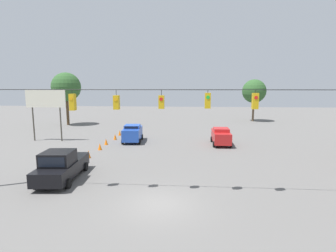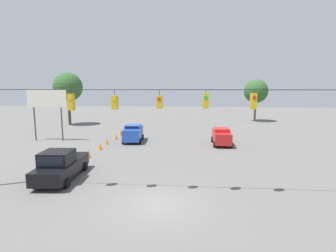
{
  "view_description": "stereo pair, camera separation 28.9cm",
  "coord_description": "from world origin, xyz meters",
  "px_view_note": "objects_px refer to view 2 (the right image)",
  "views": [
    {
      "loc": [
        -1.53,
        13.49,
        6.41
      ],
      "look_at": [
        0.34,
        -11.21,
        2.65
      ],
      "focal_mm": 28.0,
      "sensor_mm": 36.0,
      "label": 1
    },
    {
      "loc": [
        -1.82,
        13.47,
        6.41
      ],
      "look_at": [
        0.34,
        -11.21,
        2.65
      ],
      "focal_mm": 28.0,
      "sensor_mm": 36.0,
      "label": 2
    }
  ],
  "objects_px": {
    "traffic_cone_second": "(89,154)",
    "tree_horizon_right": "(68,87)",
    "sedan_red_oncoming_far": "(221,136)",
    "traffic_cone_third": "(100,146)",
    "tree_horizon_left": "(256,91)",
    "roadside_billboard": "(47,102)",
    "traffic_cone_fifth": "(116,137)",
    "traffic_cone_farthest": "(121,133)",
    "pickup_truck_black_parked_shoulder": "(61,165)",
    "traffic_cone_fourth": "(107,141)",
    "overhead_signal_span": "(159,118)",
    "traffic_cone_nearest": "(77,162)",
    "sedan_blue_withflow_far": "(133,133)"
  },
  "relations": [
    {
      "from": "traffic_cone_second",
      "to": "tree_horizon_right",
      "type": "relative_size",
      "value": 0.08
    },
    {
      "from": "sedan_red_oncoming_far",
      "to": "tree_horizon_right",
      "type": "height_order",
      "value": "tree_horizon_right"
    },
    {
      "from": "traffic_cone_third",
      "to": "tree_horizon_left",
      "type": "relative_size",
      "value": 0.09
    },
    {
      "from": "traffic_cone_second",
      "to": "tree_horizon_right",
      "type": "xyz_separation_m",
      "value": [
        11.11,
        -19.79,
        5.94
      ]
    },
    {
      "from": "sedan_red_oncoming_far",
      "to": "traffic_cone_third",
      "type": "xyz_separation_m",
      "value": [
        12.6,
        3.46,
        -0.62
      ]
    },
    {
      "from": "roadside_billboard",
      "to": "traffic_cone_fifth",
      "type": "bearing_deg",
      "value": -171.12
    },
    {
      "from": "traffic_cone_farthest",
      "to": "pickup_truck_black_parked_shoulder",
      "type": "bearing_deg",
      "value": 90.89
    },
    {
      "from": "sedan_red_oncoming_far",
      "to": "traffic_cone_fourth",
      "type": "relative_size",
      "value": 5.96
    },
    {
      "from": "overhead_signal_span",
      "to": "traffic_cone_nearest",
      "type": "distance_m",
      "value": 9.64
    },
    {
      "from": "overhead_signal_span",
      "to": "sedan_blue_withflow_far",
      "type": "distance_m",
      "value": 15.62
    },
    {
      "from": "sedan_blue_withflow_far",
      "to": "traffic_cone_fifth",
      "type": "distance_m",
      "value": 2.68
    },
    {
      "from": "sedan_blue_withflow_far",
      "to": "traffic_cone_farthest",
      "type": "relative_size",
      "value": 5.96
    },
    {
      "from": "sedan_red_oncoming_far",
      "to": "tree_horizon_left",
      "type": "distance_m",
      "value": 22.64
    },
    {
      "from": "traffic_cone_fourth",
      "to": "traffic_cone_fifth",
      "type": "xyz_separation_m",
      "value": [
        -0.22,
        -2.83,
        0.0
      ]
    },
    {
      "from": "overhead_signal_span",
      "to": "traffic_cone_second",
      "type": "bearing_deg",
      "value": -44.36
    },
    {
      "from": "overhead_signal_span",
      "to": "roadside_billboard",
      "type": "distance_m",
      "value": 20.67
    },
    {
      "from": "tree_horizon_left",
      "to": "tree_horizon_right",
      "type": "relative_size",
      "value": 0.89
    },
    {
      "from": "traffic_cone_farthest",
      "to": "tree_horizon_left",
      "type": "distance_m",
      "value": 26.93
    },
    {
      "from": "sedan_red_oncoming_far",
      "to": "sedan_blue_withflow_far",
      "type": "height_order",
      "value": "sedan_blue_withflow_far"
    },
    {
      "from": "sedan_blue_withflow_far",
      "to": "traffic_cone_second",
      "type": "bearing_deg",
      "value": 70.97
    },
    {
      "from": "traffic_cone_second",
      "to": "traffic_cone_fifth",
      "type": "bearing_deg",
      "value": -90.84
    },
    {
      "from": "overhead_signal_span",
      "to": "traffic_cone_fifth",
      "type": "height_order",
      "value": "overhead_signal_span"
    },
    {
      "from": "overhead_signal_span",
      "to": "roadside_billboard",
      "type": "height_order",
      "value": "overhead_signal_span"
    },
    {
      "from": "sedan_blue_withflow_far",
      "to": "tree_horizon_right",
      "type": "distance_m",
      "value": 19.23
    },
    {
      "from": "traffic_cone_farthest",
      "to": "roadside_billboard",
      "type": "height_order",
      "value": "roadside_billboard"
    },
    {
      "from": "tree_horizon_left",
      "to": "traffic_cone_farthest",
      "type": "bearing_deg",
      "value": 37.32
    },
    {
      "from": "sedan_blue_withflow_far",
      "to": "traffic_cone_second",
      "type": "distance_m",
      "value": 7.72
    },
    {
      "from": "traffic_cone_fifth",
      "to": "traffic_cone_fourth",
      "type": "bearing_deg",
      "value": 85.55
    },
    {
      "from": "overhead_signal_span",
      "to": "sedan_blue_withflow_far",
      "type": "xyz_separation_m",
      "value": [
        4.82,
        -14.43,
        -3.51
      ]
    },
    {
      "from": "overhead_signal_span",
      "to": "tree_horizon_right",
      "type": "relative_size",
      "value": 2.57
    },
    {
      "from": "overhead_signal_span",
      "to": "traffic_cone_second",
      "type": "xyz_separation_m",
      "value": [
        7.33,
        -7.17,
        -4.19
      ]
    },
    {
      "from": "pickup_truck_black_parked_shoulder",
      "to": "traffic_cone_fifth",
      "type": "relative_size",
      "value": 8.0
    },
    {
      "from": "roadside_billboard",
      "to": "traffic_cone_second",
      "type": "bearing_deg",
      "value": 137.29
    },
    {
      "from": "traffic_cone_farthest",
      "to": "tree_horizon_right",
      "type": "bearing_deg",
      "value": -38.29
    },
    {
      "from": "sedan_blue_withflow_far",
      "to": "traffic_cone_farthest",
      "type": "distance_m",
      "value": 4.59
    },
    {
      "from": "overhead_signal_span",
      "to": "sedan_red_oncoming_far",
      "type": "distance_m",
      "value": 15.1
    },
    {
      "from": "sedan_red_oncoming_far",
      "to": "traffic_cone_second",
      "type": "bearing_deg",
      "value": 27.38
    },
    {
      "from": "traffic_cone_nearest",
      "to": "traffic_cone_fifth",
      "type": "height_order",
      "value": "same"
    },
    {
      "from": "traffic_cone_farthest",
      "to": "traffic_cone_nearest",
      "type": "bearing_deg",
      "value": 90.14
    },
    {
      "from": "tree_horizon_right",
      "to": "sedan_blue_withflow_far",
      "type": "bearing_deg",
      "value": 137.4
    },
    {
      "from": "traffic_cone_second",
      "to": "traffic_cone_fourth",
      "type": "relative_size",
      "value": 1.0
    },
    {
      "from": "traffic_cone_nearest",
      "to": "tree_horizon_left",
      "type": "height_order",
      "value": "tree_horizon_left"
    },
    {
      "from": "traffic_cone_second",
      "to": "overhead_signal_span",
      "type": "bearing_deg",
      "value": 135.64
    },
    {
      "from": "sedan_blue_withflow_far",
      "to": "traffic_cone_second",
      "type": "xyz_separation_m",
      "value": [
        2.51,
        7.27,
        -0.69
      ]
    },
    {
      "from": "sedan_blue_withflow_far",
      "to": "roadside_billboard",
      "type": "height_order",
      "value": "roadside_billboard"
    },
    {
      "from": "traffic_cone_fifth",
      "to": "tree_horizon_left",
      "type": "distance_m",
      "value": 28.54
    },
    {
      "from": "traffic_cone_nearest",
      "to": "tree_horizon_left",
      "type": "bearing_deg",
      "value": -125.38
    },
    {
      "from": "overhead_signal_span",
      "to": "pickup_truck_black_parked_shoulder",
      "type": "bearing_deg",
      "value": -13.28
    },
    {
      "from": "sedan_red_oncoming_far",
      "to": "traffic_cone_nearest",
      "type": "xyz_separation_m",
      "value": [
        12.6,
        9.03,
        -0.62
      ]
    },
    {
      "from": "roadside_billboard",
      "to": "tree_horizon_left",
      "type": "relative_size",
      "value": 0.79
    }
  ]
}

